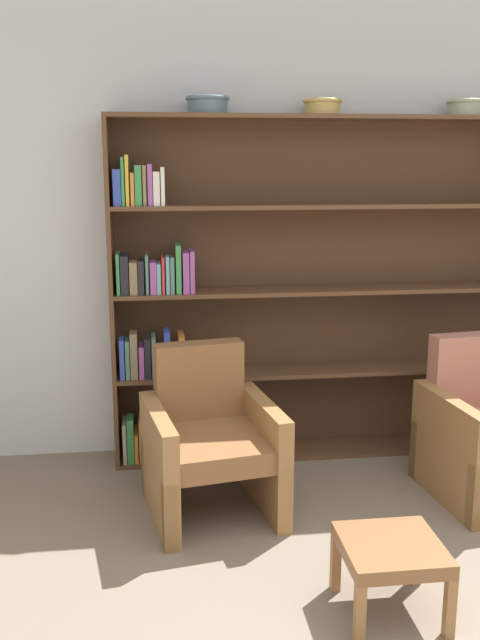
% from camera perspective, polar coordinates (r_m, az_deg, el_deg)
% --- Properties ---
extents(wall_back, '(12.00, 0.06, 2.75)m').
position_cam_1_polar(wall_back, '(4.51, 7.66, 7.05)').
color(wall_back, silver).
rests_on(wall_back, ground).
extents(bookshelf, '(2.60, 0.30, 2.06)m').
position_cam_1_polar(bookshelf, '(4.34, 4.35, 2.00)').
color(bookshelf, brown).
rests_on(bookshelf, ground).
extents(bowl_stoneware, '(0.25, 0.25, 0.10)m').
position_cam_1_polar(bowl_stoneware, '(4.18, -2.62, 16.88)').
color(bowl_stoneware, slate).
rests_on(bowl_stoneware, bookshelf).
extents(bowl_sage, '(0.23, 0.23, 0.09)m').
position_cam_1_polar(bowl_sage, '(4.28, 6.60, 16.66)').
color(bowl_sage, tan).
rests_on(bowl_sage, bookshelf).
extents(bowl_cream, '(0.23, 0.23, 0.09)m').
position_cam_1_polar(bowl_cream, '(4.56, 17.61, 15.96)').
color(bowl_cream, gray).
rests_on(bowl_cream, bookshelf).
extents(armchair_leather, '(0.74, 0.78, 0.85)m').
position_cam_1_polar(armchair_leather, '(3.77, -2.43, -9.68)').
color(armchair_leather, olive).
rests_on(armchair_leather, ground).
extents(footstool, '(0.40, 0.40, 0.31)m').
position_cam_1_polar(footstool, '(3.08, 12.01, -17.87)').
color(footstool, olive).
rests_on(footstool, ground).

